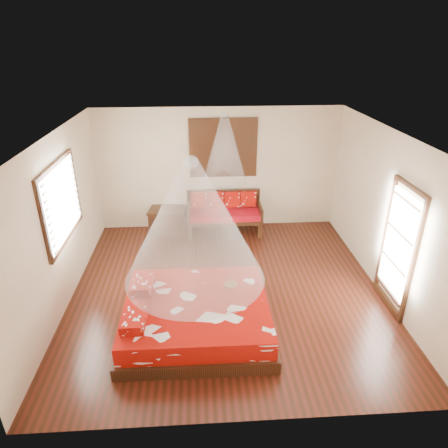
{
  "coord_description": "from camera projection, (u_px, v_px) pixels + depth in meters",
  "views": [
    {
      "loc": [
        -0.44,
        -6.02,
        4.18
      ],
      "look_at": [
        -0.03,
        0.35,
        1.15
      ],
      "focal_mm": 32.0,
      "sensor_mm": 36.0,
      "label": 1
    }
  ],
  "objects": [
    {
      "name": "storage_chest",
      "position": [
        168.0,
        220.0,
        9.27
      ],
      "size": [
        0.91,
        0.72,
        0.57
      ],
      "rotation": [
        0.0,
        0.0,
        -0.14
      ],
      "color": "black",
      "rests_on": "floor"
    },
    {
      "name": "bed",
      "position": [
        195.0,
        315.0,
        6.19
      ],
      "size": [
        2.29,
        2.07,
        0.65
      ],
      "rotation": [
        0.0,
        0.0,
        -0.0
      ],
      "color": "black",
      "rests_on": "floor"
    },
    {
      "name": "glazed_door",
      "position": [
        398.0,
        249.0,
        6.41
      ],
      "size": [
        0.08,
        1.02,
        2.16
      ],
      "color": "black",
      "rests_on": "floor"
    },
    {
      "name": "wine_tray",
      "position": [
        230.0,
        283.0,
        6.46
      ],
      "size": [
        0.22,
        0.22,
        0.18
      ],
      "rotation": [
        0.0,
        0.0,
        0.13
      ],
      "color": "brown",
      "rests_on": "bed"
    },
    {
      "name": "mosquito_net_main",
      "position": [
        193.0,
        222.0,
        5.5
      ],
      "size": [
        2.04,
        2.04,
        1.8
      ],
      "primitive_type": "cone",
      "color": "white",
      "rests_on": "ceiling"
    },
    {
      "name": "room",
      "position": [
        227.0,
        219.0,
        6.65
      ],
      "size": [
        5.54,
        5.54,
        2.84
      ],
      "color": "black",
      "rests_on": "ground"
    },
    {
      "name": "daybed",
      "position": [
        224.0,
        211.0,
        9.18
      ],
      "size": [
        1.7,
        0.75,
        0.94
      ],
      "color": "black",
      "rests_on": "floor"
    },
    {
      "name": "shutter_panel",
      "position": [
        223.0,
        148.0,
        8.89
      ],
      "size": [
        1.52,
        0.06,
        1.32
      ],
      "color": "black",
      "rests_on": "wall_back"
    },
    {
      "name": "mosquito_net_daybed",
      "position": [
        225.0,
        149.0,
        8.43
      ],
      "size": [
        0.96,
        0.96,
        1.5
      ],
      "primitive_type": "cone",
      "color": "white",
      "rests_on": "ceiling"
    },
    {
      "name": "window_left",
      "position": [
        62.0,
        202.0,
        6.54
      ],
      "size": [
        0.1,
        1.74,
        1.34
      ],
      "color": "black",
      "rests_on": "wall_left"
    }
  ]
}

